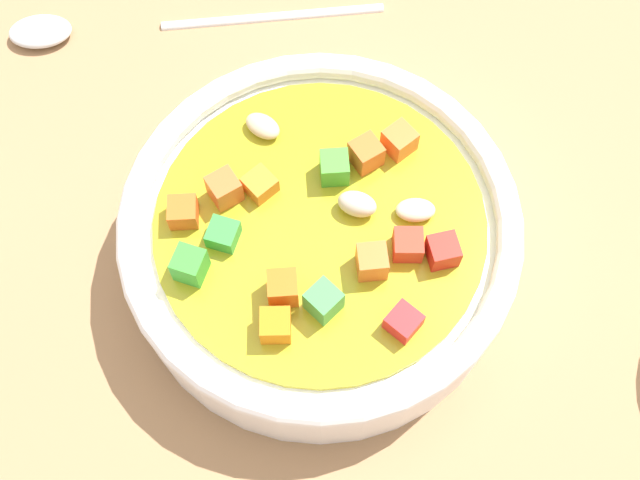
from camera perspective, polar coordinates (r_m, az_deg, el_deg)
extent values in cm
cube|color=#9E754F|center=(45.80, 0.00, -1.74)|extent=(140.00, 140.00, 2.00)
cylinder|color=white|center=(43.01, 0.00, -0.22)|extent=(19.87, 19.87, 4.07)
torus|color=white|center=(40.78, 0.00, 1.15)|extent=(20.03, 20.03, 1.35)
cylinder|color=#AEA520|center=(40.97, 0.00, 1.03)|extent=(16.49, 16.49, 0.40)
cube|color=green|center=(38.40, 0.25, -4.21)|extent=(1.82, 1.82, 1.61)
ellipsoid|color=beige|center=(40.67, 2.48, 2.66)|extent=(2.22, 2.30, 1.22)
cube|color=orange|center=(38.63, -2.57, -3.32)|extent=(1.76, 1.76, 1.66)
ellipsoid|color=#C9B58F|center=(43.03, -3.95, 7.80)|extent=(2.32, 2.10, 0.85)
cube|color=red|center=(39.88, 8.42, -0.75)|extent=(1.60, 1.60, 1.36)
cube|color=orange|center=(41.02, -6.58, 3.52)|extent=(1.61, 1.61, 1.57)
cube|color=green|center=(41.35, 1.00, 4.99)|extent=(1.76, 1.76, 1.49)
ellipsoid|color=beige|center=(40.91, 6.56, 2.06)|extent=(1.89, 2.28, 0.83)
cube|color=orange|center=(41.81, 3.17, 5.94)|extent=(1.61, 1.61, 1.48)
cube|color=orange|center=(40.92, -9.38, 1.91)|extent=(1.78, 1.78, 1.22)
cube|color=green|center=(39.54, -8.98, -1.54)|extent=(1.97, 1.97, 1.66)
cube|color=orange|center=(39.20, 3.58, -1.49)|extent=(1.74, 1.74, 1.58)
cube|color=green|center=(40.25, -6.66, 0.40)|extent=(1.96, 1.96, 1.03)
cube|color=orange|center=(41.27, -4.15, 3.81)|extent=(1.78, 1.78, 1.02)
cube|color=orange|center=(42.36, 5.47, 6.81)|extent=(1.74, 1.74, 1.39)
cube|color=orange|center=(38.19, -3.07, -5.86)|extent=(1.81, 1.81, 1.38)
cube|color=red|center=(39.84, 6.05, -0.33)|extent=(1.83, 1.83, 1.28)
cube|color=red|center=(38.53, 5.75, -5.60)|extent=(1.87, 1.87, 1.11)
cylinder|color=silver|center=(53.04, -3.26, 15.19)|extent=(4.52, 13.34, 0.61)
ellipsoid|color=silver|center=(54.56, -18.63, 13.39)|extent=(3.41, 4.32, 1.07)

